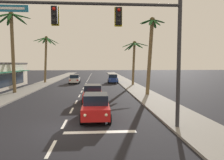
{
  "coord_description": "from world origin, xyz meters",
  "views": [
    {
      "loc": [
        2.03,
        -11.93,
        3.76
      ],
      "look_at": [
        3.48,
        8.0,
        2.2
      ],
      "focal_mm": 33.81,
      "sensor_mm": 36.0,
      "label": 1
    }
  ],
  "objects_px": {
    "palm_right_second": "(151,46)",
    "palm_right_third": "(134,54)",
    "sedan_third_in_queue": "(93,93)",
    "palm_left_third": "(46,52)",
    "sedan_oncoming_far": "(75,79)",
    "sedan_parked_nearest_kerb": "(113,78)",
    "palm_left_second": "(12,37)",
    "sedan_lead_at_stop_bar": "(96,106)",
    "traffic_signal_mast": "(123,32)"
  },
  "relations": [
    {
      "from": "traffic_signal_mast",
      "to": "sedan_parked_nearest_kerb",
      "type": "relative_size",
      "value": 2.3
    },
    {
      "from": "sedan_parked_nearest_kerb",
      "to": "palm_left_third",
      "type": "height_order",
      "value": "palm_left_third"
    },
    {
      "from": "sedan_third_in_queue",
      "to": "palm_right_third",
      "type": "bearing_deg",
      "value": 65.75
    },
    {
      "from": "sedan_lead_at_stop_bar",
      "to": "palm_left_third",
      "type": "xyz_separation_m",
      "value": [
        -9.58,
        26.99,
        5.16
      ]
    },
    {
      "from": "sedan_lead_at_stop_bar",
      "to": "sedan_third_in_queue",
      "type": "relative_size",
      "value": 1.0
    },
    {
      "from": "palm_right_second",
      "to": "palm_right_third",
      "type": "relative_size",
      "value": 1.2
    },
    {
      "from": "sedan_parked_nearest_kerb",
      "to": "palm_right_third",
      "type": "distance_m",
      "value": 7.66
    },
    {
      "from": "sedan_parked_nearest_kerb",
      "to": "palm_left_second",
      "type": "xyz_separation_m",
      "value": [
        -13.48,
        -13.92,
        6.15
      ]
    },
    {
      "from": "palm_left_second",
      "to": "palm_left_third",
      "type": "xyz_separation_m",
      "value": [
        0.69,
        14.28,
        -1.0
      ]
    },
    {
      "from": "sedan_parked_nearest_kerb",
      "to": "sedan_lead_at_stop_bar",
      "type": "bearing_deg",
      "value": -96.87
    },
    {
      "from": "palm_right_third",
      "to": "palm_right_second",
      "type": "bearing_deg",
      "value": -90.45
    },
    {
      "from": "palm_left_second",
      "to": "palm_left_third",
      "type": "height_order",
      "value": "palm_left_second"
    },
    {
      "from": "sedan_lead_at_stop_bar",
      "to": "palm_right_third",
      "type": "relative_size",
      "value": 0.59
    },
    {
      "from": "sedan_lead_at_stop_bar",
      "to": "palm_left_second",
      "type": "height_order",
      "value": "palm_left_second"
    },
    {
      "from": "sedan_lead_at_stop_bar",
      "to": "sedan_third_in_queue",
      "type": "height_order",
      "value": "same"
    },
    {
      "from": "palm_right_third",
      "to": "sedan_lead_at_stop_bar",
      "type": "bearing_deg",
      "value": -106.76
    },
    {
      "from": "palm_left_third",
      "to": "sedan_oncoming_far",
      "type": "bearing_deg",
      "value": -11.05
    },
    {
      "from": "sedan_parked_nearest_kerb",
      "to": "palm_right_second",
      "type": "distance_m",
      "value": 17.66
    },
    {
      "from": "traffic_signal_mast",
      "to": "sedan_oncoming_far",
      "type": "bearing_deg",
      "value": 101.11
    },
    {
      "from": "palm_right_third",
      "to": "sedan_oncoming_far",
      "type": "bearing_deg",
      "value": 156.24
    },
    {
      "from": "sedan_lead_at_stop_bar",
      "to": "palm_right_third",
      "type": "bearing_deg",
      "value": 73.24
    },
    {
      "from": "traffic_signal_mast",
      "to": "sedan_third_in_queue",
      "type": "height_order",
      "value": "traffic_signal_mast"
    },
    {
      "from": "palm_right_third",
      "to": "palm_left_third",
      "type": "bearing_deg",
      "value": 160.39
    },
    {
      "from": "sedan_third_in_queue",
      "to": "sedan_parked_nearest_kerb",
      "type": "bearing_deg",
      "value": 80.1
    },
    {
      "from": "palm_left_second",
      "to": "sedan_lead_at_stop_bar",
      "type": "bearing_deg",
      "value": -51.06
    },
    {
      "from": "palm_left_third",
      "to": "palm_left_second",
      "type": "bearing_deg",
      "value": -92.75
    },
    {
      "from": "sedan_parked_nearest_kerb",
      "to": "palm_left_second",
      "type": "height_order",
      "value": "palm_left_second"
    },
    {
      "from": "sedan_lead_at_stop_bar",
      "to": "palm_left_second",
      "type": "bearing_deg",
      "value": 128.94
    },
    {
      "from": "sedan_parked_nearest_kerb",
      "to": "palm_left_third",
      "type": "relative_size",
      "value": 0.5
    },
    {
      "from": "palm_right_second",
      "to": "palm_left_third",
      "type": "bearing_deg",
      "value": 133.05
    },
    {
      "from": "sedan_parked_nearest_kerb",
      "to": "palm_right_third",
      "type": "xyz_separation_m",
      "value": [
        3.2,
        -5.34,
        4.46
      ]
    },
    {
      "from": "sedan_oncoming_far",
      "to": "sedan_parked_nearest_kerb",
      "type": "relative_size",
      "value": 1.0
    },
    {
      "from": "sedan_lead_at_stop_bar",
      "to": "palm_right_third",
      "type": "height_order",
      "value": "palm_right_third"
    },
    {
      "from": "traffic_signal_mast",
      "to": "sedan_parked_nearest_kerb",
      "type": "xyz_separation_m",
      "value": [
        1.68,
        29.4,
        -4.6
      ]
    },
    {
      "from": "sedan_lead_at_stop_bar",
      "to": "sedan_oncoming_far",
      "type": "relative_size",
      "value": 0.99
    },
    {
      "from": "sedan_oncoming_far",
      "to": "palm_right_third",
      "type": "bearing_deg",
      "value": -23.76
    },
    {
      "from": "palm_right_third",
      "to": "sedan_third_in_queue",
      "type": "bearing_deg",
      "value": -114.25
    },
    {
      "from": "palm_left_second",
      "to": "palm_right_second",
      "type": "bearing_deg",
      "value": -9.4
    },
    {
      "from": "sedan_oncoming_far",
      "to": "sedan_parked_nearest_kerb",
      "type": "height_order",
      "value": "same"
    },
    {
      "from": "sedan_third_in_queue",
      "to": "palm_right_third",
      "type": "height_order",
      "value": "palm_right_third"
    },
    {
      "from": "traffic_signal_mast",
      "to": "palm_right_second",
      "type": "bearing_deg",
      "value": 69.37
    },
    {
      "from": "palm_left_second",
      "to": "palm_right_third",
      "type": "bearing_deg",
      "value": 27.24
    },
    {
      "from": "traffic_signal_mast",
      "to": "palm_right_third",
      "type": "height_order",
      "value": "palm_right_third"
    },
    {
      "from": "palm_right_second",
      "to": "traffic_signal_mast",
      "type": "bearing_deg",
      "value": -110.63
    },
    {
      "from": "palm_right_second",
      "to": "palm_left_second",
      "type": "bearing_deg",
      "value": 170.6
    },
    {
      "from": "sedan_third_in_queue",
      "to": "palm_right_second",
      "type": "bearing_deg",
      "value": 28.7
    },
    {
      "from": "sedan_parked_nearest_kerb",
      "to": "palm_left_second",
      "type": "relative_size",
      "value": 0.44
    },
    {
      "from": "sedan_oncoming_far",
      "to": "palm_right_second",
      "type": "relative_size",
      "value": 0.49
    },
    {
      "from": "sedan_third_in_queue",
      "to": "sedan_oncoming_far",
      "type": "xyz_separation_m",
      "value": [
        -3.77,
        19.6,
        0.0
      ]
    },
    {
      "from": "sedan_oncoming_far",
      "to": "palm_right_third",
      "type": "xyz_separation_m",
      "value": [
        10.51,
        -4.63,
        4.46
      ]
    }
  ]
}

